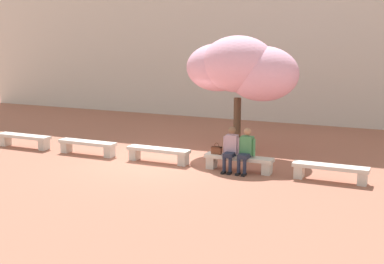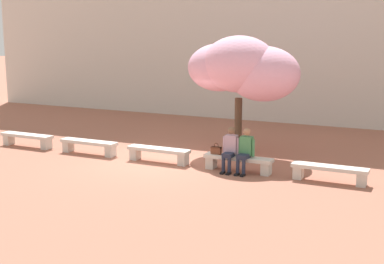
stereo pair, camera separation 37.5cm
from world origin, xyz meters
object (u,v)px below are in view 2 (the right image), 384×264
(person_seated_left, at_px, (230,148))
(handbag, at_px, (216,150))
(stone_bench_near_east, at_px, (238,161))
(stone_bench_west_end, at_px, (27,138))
(stone_bench_center, at_px, (159,152))
(stone_bench_near_west, at_px, (89,145))
(person_seated_right, at_px, (245,149))
(cherry_tree_main, at_px, (242,69))
(stone_bench_east_end, at_px, (329,171))

(person_seated_left, bearing_deg, handbag, 175.81)
(stone_bench_near_east, height_order, person_seated_left, person_seated_left)
(stone_bench_west_end, distance_m, stone_bench_center, 5.20)
(stone_bench_west_end, bearing_deg, stone_bench_near_west, 0.00)
(person_seated_right, relative_size, cherry_tree_main, 0.34)
(stone_bench_east_end, distance_m, handbag, 3.29)
(stone_bench_near_east, height_order, stone_bench_east_end, same)
(stone_bench_near_east, height_order, cherry_tree_main, cherry_tree_main)
(stone_bench_near_east, bearing_deg, stone_bench_west_end, 180.00)
(stone_bench_center, relative_size, person_seated_left, 1.57)
(person_seated_left, relative_size, person_seated_right, 1.00)
(stone_bench_east_end, bearing_deg, stone_bench_near_east, 180.00)
(stone_bench_near_west, xyz_separation_m, stone_bench_near_east, (5.20, 0.00, 0.00))
(handbag, bearing_deg, person_seated_right, -2.08)
(stone_bench_west_end, height_order, person_seated_right, person_seated_right)
(cherry_tree_main, bearing_deg, stone_bench_near_east, -72.25)
(stone_bench_center, bearing_deg, stone_bench_near_east, 0.00)
(stone_bench_east_end, height_order, person_seated_right, person_seated_right)
(stone_bench_west_end, bearing_deg, person_seated_right, -0.38)
(stone_bench_center, bearing_deg, person_seated_right, -1.08)
(person_seated_right, bearing_deg, person_seated_left, -179.98)
(stone_bench_east_end, relative_size, person_seated_left, 1.57)
(handbag, bearing_deg, stone_bench_near_east, 1.73)
(handbag, bearing_deg, stone_bench_west_end, 179.83)
(person_seated_right, bearing_deg, cherry_tree_main, 112.44)
(stone_bench_center, xyz_separation_m, handbag, (1.92, -0.02, 0.27))
(cherry_tree_main, bearing_deg, person_seated_left, -78.14)
(person_seated_left, bearing_deg, stone_bench_near_east, 13.12)
(stone_bench_near_west, bearing_deg, stone_bench_west_end, 180.00)
(stone_bench_west_end, distance_m, person_seated_left, 7.58)
(stone_bench_east_end, bearing_deg, person_seated_right, -178.71)
(stone_bench_near_west, xyz_separation_m, stone_bench_east_end, (7.80, 0.00, 0.00))
(stone_bench_east_end, xyz_separation_m, handbag, (-3.28, -0.02, 0.27))
(stone_bench_near_west, bearing_deg, stone_bench_center, 0.00)
(stone_bench_center, bearing_deg, person_seated_left, -1.29)
(handbag, xyz_separation_m, cherry_tree_main, (-0.02, 2.21, 2.21))
(stone_bench_west_end, xyz_separation_m, cherry_tree_main, (7.10, 2.19, 2.48))
(stone_bench_east_end, bearing_deg, person_seated_left, -178.92)
(stone_bench_near_east, height_order, handbag, handbag)
(stone_bench_west_end, height_order, stone_bench_near_east, same)
(person_seated_right, relative_size, handbag, 3.81)
(stone_bench_near_east, xyz_separation_m, handbag, (-0.68, -0.02, 0.27))
(person_seated_left, xyz_separation_m, handbag, (-0.45, 0.03, -0.12))
(handbag, bearing_deg, stone_bench_center, 179.39)
(stone_bench_near_east, relative_size, cherry_tree_main, 0.53)
(stone_bench_near_west, distance_m, person_seated_left, 4.98)
(person_seated_left, height_order, cherry_tree_main, cherry_tree_main)
(person_seated_left, bearing_deg, stone_bench_near_west, 179.38)
(stone_bench_west_end, relative_size, cherry_tree_main, 0.53)
(cherry_tree_main, bearing_deg, stone_bench_center, -130.89)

